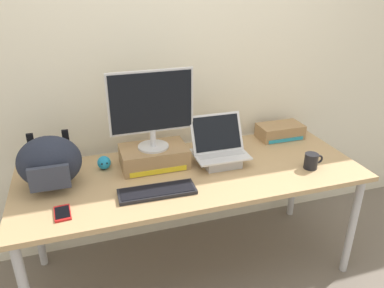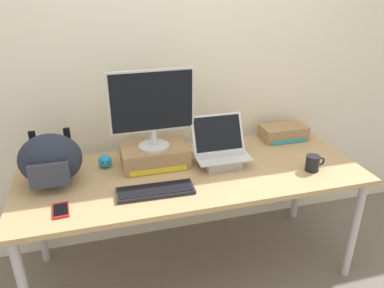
% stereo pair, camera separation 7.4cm
% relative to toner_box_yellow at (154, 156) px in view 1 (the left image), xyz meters
% --- Properties ---
extents(ground_plane, '(20.00, 20.00, 0.00)m').
position_rel_toner_box_yellow_xyz_m(ground_plane, '(0.20, -0.14, -0.81)').
color(ground_plane, '#70665B').
extents(back_wall, '(7.00, 0.10, 2.60)m').
position_rel_toner_box_yellow_xyz_m(back_wall, '(0.20, 0.36, 0.49)').
color(back_wall, silver).
rests_on(back_wall, ground).
extents(desk, '(2.06, 0.80, 0.75)m').
position_rel_toner_box_yellow_xyz_m(desk, '(0.20, -0.14, -0.12)').
color(desk, tan).
rests_on(desk, ground).
extents(toner_box_yellow, '(0.40, 0.26, 0.12)m').
position_rel_toner_box_yellow_xyz_m(toner_box_yellow, '(0.00, 0.00, 0.00)').
color(toner_box_yellow, '#9E7A51').
rests_on(toner_box_yellow, desk).
extents(desktop_monitor, '(0.50, 0.19, 0.48)m').
position_rel_toner_box_yellow_xyz_m(desktop_monitor, '(0.00, -0.00, 0.32)').
color(desktop_monitor, silver).
rests_on(desktop_monitor, toner_box_yellow).
extents(open_laptop, '(0.33, 0.25, 0.29)m').
position_rel_toner_box_yellow_xyz_m(open_laptop, '(0.40, -0.10, 0.00)').
color(open_laptop, '#ADADB2').
rests_on(open_laptop, desk).
extents(external_keyboard, '(0.42, 0.16, 0.02)m').
position_rel_toner_box_yellow_xyz_m(external_keyboard, '(-0.05, -0.32, -0.05)').
color(external_keyboard, black).
rests_on(external_keyboard, desk).
extents(messenger_backpack, '(0.35, 0.29, 0.30)m').
position_rel_toner_box_yellow_xyz_m(messenger_backpack, '(-0.59, -0.07, 0.09)').
color(messenger_backpack, '#232838').
rests_on(messenger_backpack, desk).
extents(coffee_mug, '(0.12, 0.08, 0.10)m').
position_rel_toner_box_yellow_xyz_m(coffee_mug, '(0.91, -0.33, -0.01)').
color(coffee_mug, black).
rests_on(coffee_mug, desk).
extents(cell_phone, '(0.09, 0.14, 0.01)m').
position_rel_toner_box_yellow_xyz_m(cell_phone, '(-0.55, -0.37, -0.06)').
color(cell_phone, red).
rests_on(cell_phone, desk).
extents(plush_toy, '(0.08, 0.08, 0.08)m').
position_rel_toner_box_yellow_xyz_m(plush_toy, '(-0.30, 0.05, -0.02)').
color(plush_toy, '#2393CC').
rests_on(plush_toy, desk).
extents(toner_box_cyan, '(0.32, 0.18, 0.10)m').
position_rel_toner_box_yellow_xyz_m(toner_box_cyan, '(0.96, 0.15, -0.01)').
color(toner_box_cyan, '#9E7A51').
rests_on(toner_box_cyan, desk).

